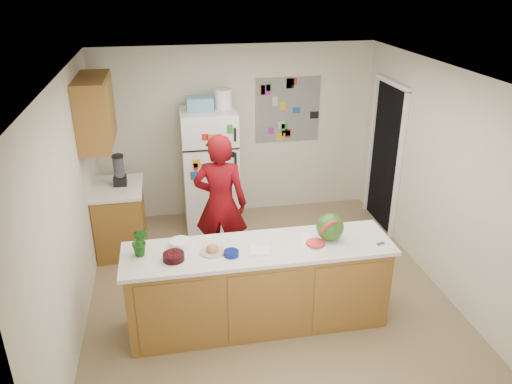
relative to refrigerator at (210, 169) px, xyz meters
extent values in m
cube|color=brown|center=(0.45, -1.88, -0.86)|extent=(4.00, 4.50, 0.02)
cube|color=beige|center=(0.45, 0.38, 0.40)|extent=(4.00, 0.02, 2.50)
cube|color=beige|center=(-1.56, -1.88, 0.40)|extent=(0.02, 4.50, 2.50)
cube|color=beige|center=(2.46, -1.88, 0.40)|extent=(0.02, 4.50, 2.50)
cube|color=white|center=(0.45, -1.88, 1.66)|extent=(4.00, 4.50, 0.02)
cube|color=black|center=(2.44, -0.43, 0.17)|extent=(0.03, 0.85, 2.04)
cube|color=brown|center=(0.25, -2.38, -0.41)|extent=(2.60, 0.62, 0.88)
cube|color=silver|center=(0.25, -2.38, 0.05)|extent=(2.68, 0.70, 0.04)
cube|color=brown|center=(-1.24, -0.53, -0.42)|extent=(0.60, 0.80, 0.86)
cube|color=silver|center=(-1.24, -0.53, 0.03)|extent=(0.64, 0.84, 0.04)
cube|color=brown|center=(-1.37, -0.58, 1.05)|extent=(0.35, 1.00, 0.80)
cube|color=silver|center=(0.00, 0.00, 0.00)|extent=(0.75, 0.70, 1.70)
cube|color=#5999B2|center=(-0.10, 0.00, 0.94)|extent=(0.35, 0.28, 0.18)
cube|color=slate|center=(1.20, 0.36, 0.70)|extent=(0.95, 0.01, 0.95)
imported|color=#61060C|center=(0.01, -1.23, 0.02)|extent=(0.72, 0.56, 1.74)
cylinder|color=black|center=(-1.19, -0.48, 0.24)|extent=(0.13, 0.13, 0.38)
cube|color=silver|center=(0.91, -2.39, 0.08)|extent=(0.49, 0.41, 0.01)
sphere|color=#2C5C19|center=(0.97, -2.37, 0.22)|extent=(0.28, 0.28, 0.28)
cylinder|color=red|center=(0.81, -2.44, 0.09)|extent=(0.18, 0.18, 0.02)
cylinder|color=black|center=(-0.58, -2.47, 0.11)|extent=(0.24, 0.24, 0.07)
cylinder|color=silver|center=(-0.51, -2.21, 0.10)|extent=(0.23, 0.23, 0.06)
cylinder|color=#07165B|center=(-0.04, -2.49, 0.10)|extent=(0.16, 0.16, 0.05)
cylinder|color=#BCAF90|center=(-0.21, -2.39, 0.08)|extent=(0.32, 0.32, 0.02)
cube|color=white|center=(0.25, -2.46, 0.08)|extent=(0.23, 0.21, 0.02)
cube|color=gray|center=(1.45, -2.55, 0.08)|extent=(0.09, 0.06, 0.01)
imported|color=#0A3C0A|center=(-0.88, -2.33, 0.22)|extent=(0.21, 0.20, 0.31)
camera|label=1|loc=(-0.56, -6.56, 2.56)|focal=35.00mm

